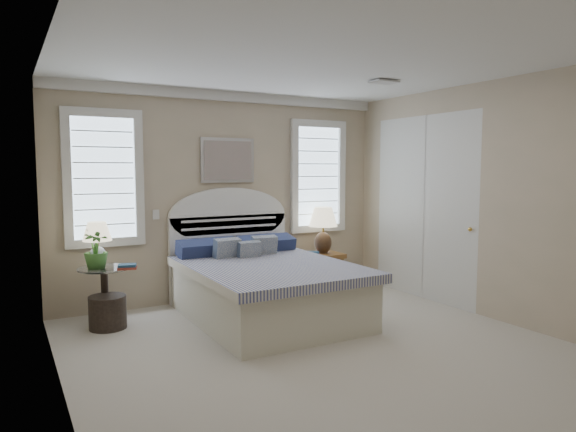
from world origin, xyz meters
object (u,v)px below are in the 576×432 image
Objects in this scene: side_table_left at (105,289)px; nightstand_right at (324,264)px; lamp_right at (323,225)px; floor_pot at (108,312)px; lamp_left at (97,239)px; bed at (263,283)px.

side_table_left is 1.19× the size of nightstand_right.
nightstand_right is 0.81× the size of lamp_right.
lamp_right reaches higher than floor_pot.
lamp_left is at bearing -178.14° from lamp_right.
lamp_right is (1.32, 0.74, 0.54)m from bed.
side_table_left is at bearing 160.26° from bed.
lamp_right is (2.97, 0.34, 0.75)m from floor_pot.
nightstand_right is at bearing 0.88° from lamp_left.
floor_pot is at bearing -92.73° from side_table_left.
bed is 1.75m from side_table_left.
nightstand_right is 2.98m from floor_pot.
floor_pot is (-1.66, 0.40, -0.21)m from bed.
side_table_left is 3.02m from lamp_right.
floor_pot is (-0.01, -0.19, -0.21)m from side_table_left.
bed reaches higher than floor_pot.
floor_pot is at bearing -173.41° from lamp_right.
bed is 1.47m from nightstand_right.
bed reaches higher than nightstand_right.
side_table_left is at bearing 87.27° from floor_pot.
lamp_left is at bearing 159.21° from bed.
nightstand_right is 3.05m from lamp_left.
side_table_left is at bearing -46.49° from lamp_left.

